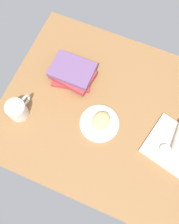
{
  "coord_description": "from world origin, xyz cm",
  "views": [
    {
      "loc": [
        -5.43,
        41.28,
        119.5
      ],
      "look_at": [
        9.83,
        5.06,
        7.0
      ],
      "focal_mm": 39.01,
      "sensor_mm": 36.0,
      "label": 1
    }
  ],
  "objects": [
    {
      "name": "coffee_mug",
      "position": [
        42.31,
        17.98,
        8.71
      ],
      "size": [
        9.47,
        14.28,
        9.2
      ],
      "color": "white",
      "rests_on": "dining_table"
    },
    {
      "name": "square_plate",
      "position": [
        -32.65,
        4.68,
        4.8
      ],
      "size": [
        27.69,
        27.69,
        1.6
      ],
      "primitive_type": "cube",
      "rotation": [
        0.0,
        0.0,
        -0.23
      ],
      "color": "silver",
      "rests_on": "dining_table"
    },
    {
      "name": "book_stack",
      "position": [
        25.78,
        -10.31,
        8.13
      ],
      "size": [
        22.74,
        17.91,
        7.88
      ],
      "color": "#A53338",
      "rests_on": "dining_table"
    },
    {
      "name": "scone_pastry",
      "position": [
        3.02,
        7.18,
        7.71
      ],
      "size": [
        10.86,
        11.83,
        4.62
      ],
      "primitive_type": "ellipsoid",
      "rotation": [
        0.0,
        0.0,
        4.41
      ],
      "color": "#DFA96E",
      "rests_on": "round_plate"
    },
    {
      "name": "round_plate",
      "position": [
        3.32,
        7.99,
        4.7
      ],
      "size": [
        19.3,
        19.3,
        1.4
      ],
      "primitive_type": "cylinder",
      "color": "white",
      "rests_on": "dining_table"
    },
    {
      "name": "dining_table",
      "position": [
        0.0,
        0.0,
        2.0
      ],
      "size": [
        110.0,
        90.0,
        4.0
      ],
      "primitive_type": "cube",
      "color": "olive",
      "rests_on": "ground"
    },
    {
      "name": "sauce_cup",
      "position": [
        -29.8,
        8.99,
        7.06
      ],
      "size": [
        5.26,
        5.26,
        2.74
      ],
      "color": "silver",
      "rests_on": "square_plate"
    }
  ]
}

